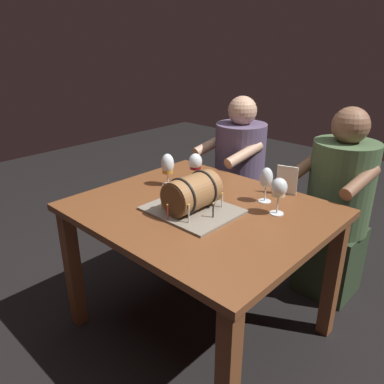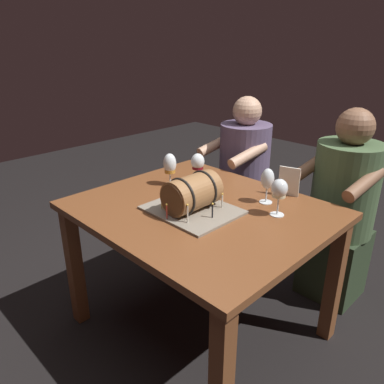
% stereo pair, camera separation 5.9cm
% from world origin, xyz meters
% --- Properties ---
extents(ground_plane, '(8.00, 8.00, 0.00)m').
position_xyz_m(ground_plane, '(0.00, 0.00, 0.00)').
color(ground_plane, black).
extents(dining_table, '(1.20, 1.02, 0.76)m').
position_xyz_m(dining_table, '(0.00, 0.00, 0.64)').
color(dining_table, brown).
rests_on(dining_table, ground).
extents(barrel_cake, '(0.42, 0.35, 0.19)m').
position_xyz_m(barrel_cake, '(-0.00, -0.06, 0.84)').
color(barrel_cake, gray).
rests_on(barrel_cake, dining_table).
extents(wine_glass_red, '(0.08, 0.08, 0.18)m').
position_xyz_m(wine_glass_red, '(-0.25, 0.23, 0.88)').
color(wine_glass_red, white).
rests_on(wine_glass_red, dining_table).
extents(wine_glass_empty, '(0.07, 0.07, 0.18)m').
position_xyz_m(wine_glass_empty, '(0.19, 0.28, 0.88)').
color(wine_glass_empty, white).
rests_on(wine_glass_empty, dining_table).
extents(wine_glass_white, '(0.08, 0.08, 0.18)m').
position_xyz_m(wine_glass_white, '(0.32, 0.19, 0.88)').
color(wine_glass_white, white).
rests_on(wine_glass_white, dining_table).
extents(wine_glass_amber, '(0.07, 0.07, 0.19)m').
position_xyz_m(wine_glass_amber, '(-0.34, 0.10, 0.87)').
color(wine_glass_amber, white).
rests_on(wine_glass_amber, dining_table).
extents(menu_card, '(0.11, 0.05, 0.16)m').
position_xyz_m(menu_card, '(0.22, 0.44, 0.84)').
color(menu_card, silver).
rests_on(menu_card, dining_table).
extents(person_seated_left, '(0.43, 0.51, 1.18)m').
position_xyz_m(person_seated_left, '(-0.37, 0.83, 0.56)').
color(person_seated_left, '#372D40').
rests_on(person_seated_left, ground).
extents(person_seated_right, '(0.44, 0.51, 1.19)m').
position_xyz_m(person_seated_right, '(0.37, 0.83, 0.57)').
color(person_seated_right, '#2A3A24').
rests_on(person_seated_right, ground).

